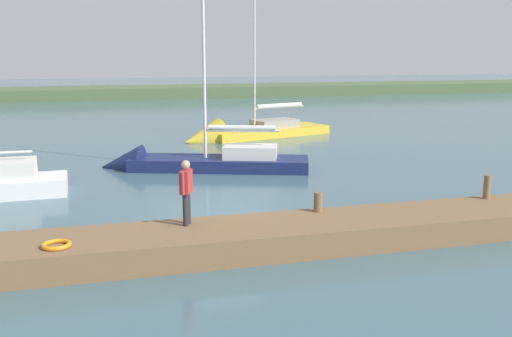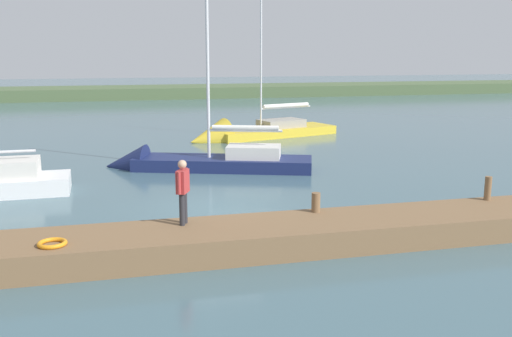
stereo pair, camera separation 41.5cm
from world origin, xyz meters
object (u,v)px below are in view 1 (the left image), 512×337
at_px(mooring_post_far, 487,187).
at_px(life_ring_buoy, 56,245).
at_px(sailboat_far_right, 242,136).
at_px(sailboat_outer_mooring, 192,166).
at_px(person_on_dock, 186,188).
at_px(mooring_post_near, 318,202).

height_order(mooring_post_far, life_ring_buoy, mooring_post_far).
bearing_deg(sailboat_far_right, sailboat_outer_mooring, 44.68).
distance_m(mooring_post_far, sailboat_far_right, 18.50).
distance_m(sailboat_outer_mooring, person_on_dock, 10.50).
relative_size(mooring_post_near, life_ring_buoy, 0.81).
bearing_deg(mooring_post_near, life_ring_buoy, 10.13).
distance_m(mooring_post_near, person_on_dock, 3.71).
bearing_deg(mooring_post_far, sailboat_outer_mooring, -54.07).
bearing_deg(sailboat_outer_mooring, mooring_post_far, 145.14).
bearing_deg(sailboat_outer_mooring, life_ring_buoy, 85.86).
xyz_separation_m(sailboat_far_right, sailboat_outer_mooring, (4.30, 8.27, -0.00)).
xyz_separation_m(mooring_post_far, sailboat_outer_mooring, (7.22, -9.97, -0.89)).
xyz_separation_m(mooring_post_near, sailboat_outer_mooring, (1.88, -9.97, -0.80)).
relative_size(mooring_post_near, sailboat_far_right, 0.06).
bearing_deg(mooring_post_far, sailboat_far_right, -80.89).
bearing_deg(mooring_post_near, person_on_dock, 4.32).
distance_m(mooring_post_far, life_ring_buoy, 12.11).
height_order(mooring_post_near, sailboat_outer_mooring, sailboat_outer_mooring).
xyz_separation_m(sailboat_outer_mooring, person_on_dock, (1.75, 10.24, 1.49)).
distance_m(mooring_post_far, sailboat_outer_mooring, 12.34).
distance_m(life_ring_buoy, person_on_dock, 3.33).
height_order(mooring_post_near, mooring_post_far, mooring_post_far).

